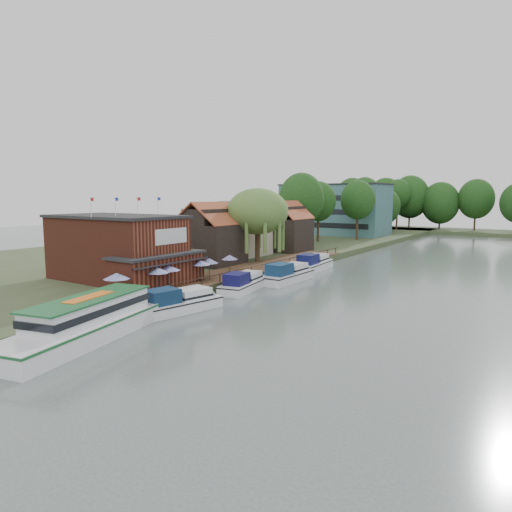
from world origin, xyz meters
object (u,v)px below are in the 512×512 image
Objects in this scene: pub at (128,248)px; hotel_block at (334,209)px; cottage_c at (286,226)px; tour_boat at (83,320)px; umbrella_0 at (117,286)px; cruiser_2 at (287,272)px; cottage_b at (236,228)px; cottage_a at (210,233)px; umbrella_2 at (168,277)px; cruiser_1 at (244,281)px; umbrella_1 at (158,279)px; umbrella_4 at (209,269)px; cruiser_3 at (313,261)px; umbrella_5 at (230,265)px; willow at (257,226)px; swan at (117,321)px; cruiser_0 at (179,299)px; umbrella_3 at (201,271)px.

pub is 0.79× the size of hotel_block.
hotel_block is 2.99× the size of cottage_c.
hotel_block is 87.14m from tour_boat.
umbrella_0 reaches higher than cruiser_2.
cottage_b is (-4.00, 25.00, 0.60)m from pub.
cottage_a is 3.52× the size of umbrella_2.
cottage_b is 1.04× the size of cruiser_1.
umbrella_1 is (14.88, -73.32, -4.86)m from hotel_block.
umbrella_0 is at bearing -81.31° from cottage_c.
umbrella_4 reaches higher than cruiser_3.
umbrella_4 is at bearing 88.26° from umbrella_2.
tour_boat is at bearing -79.04° from umbrella_5.
cottage_c is 0.82× the size of willow.
hotel_block is 73.28m from umbrella_2.
umbrella_0 reaches higher than cruiser_1.
willow reaches higher than cottage_b.
cottage_c is at bearing 100.82° from umbrella_2.
umbrella_4 is at bearing -119.45° from cruiser_2.
hotel_block reaches higher than umbrella_5.
swan is at bearing -78.47° from willow.
cottage_a is 23.03m from umbrella_0.
umbrella_5 is 0.24× the size of cruiser_2.
swan is at bearing -104.06° from cruiser_1.
pub is at bearing 161.38° from umbrella_1.
cruiser_0 reaches higher than cruiser_1.
cottage_b is 19.47m from cruiser_2.
umbrella_1 is 7.83m from swan.
willow reaches higher than cruiser_3.
umbrella_3 is 20.34m from cruiser_3.
hotel_block is 37.90m from cottage_c.
umbrella_3 is at bearing -104.57° from cruiser_3.
tour_boat is (19.29, -84.79, -5.57)m from hotel_block.
cottage_b reaches higher than umbrella_2.
umbrella_5 reaches higher than swan.
umbrella_5 is at bearing -74.59° from cottage_c.
cruiser_3 is at bearing 82.66° from umbrella_1.
cottage_c is 19.32× the size of swan.
cruiser_1 is at bearing -35.06° from cottage_a.
cruiser_3 is 0.69× the size of tour_boat.
umbrella_5 is (3.34, -10.83, -3.93)m from willow.
umbrella_1 is 4.58m from cruiser_0.
cruiser_3 is at bearing 66.84° from pub.
umbrella_2 is at bearing -67.50° from cottage_b.
umbrella_0 is (6.22, -6.67, -2.36)m from pub.
umbrella_3 is 0.16× the size of tour_boat.
cottage_a is 13.84m from umbrella_3.
hotel_block is at bearing 89.05° from tour_boat.
hotel_block is at bearing 102.20° from cottage_c.
hotel_block reaches higher than cottage_a.
cottage_c is 23.31m from cruiser_2.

